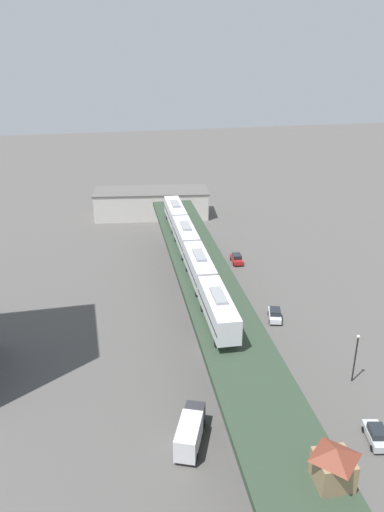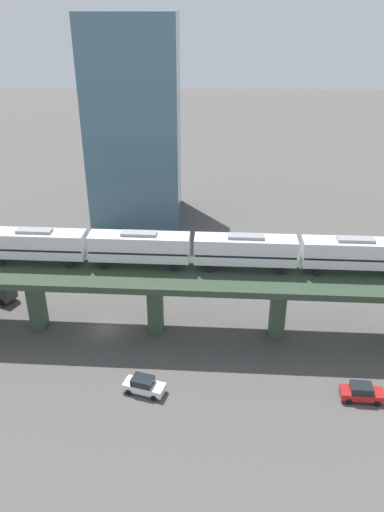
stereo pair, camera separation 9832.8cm
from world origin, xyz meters
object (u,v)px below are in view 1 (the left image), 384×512
object	(u,v)px
signal_hut	(334,464)
delivery_truck	(190,431)
street_lamp	(356,354)
warehouse_building	(152,203)
street_car_red	(237,259)
street_car_white	(275,314)
subway_train	(192,250)
street_car_silver	(376,435)

from	to	relation	value
signal_hut	delivery_truck	world-z (taller)	signal_hut
street_lamp	warehouse_building	world-z (taller)	street_lamp
signal_hut	street_car_red	size ratio (longest dim) A/B	0.75
street_car_white	street_lamp	world-z (taller)	street_lamp
subway_train	street_car_red	xyz separation A→B (m)	(13.14, 17.84, -10.18)
warehouse_building	signal_hut	bearing A→B (deg)	-89.69
street_car_red	street_lamp	xyz separation A→B (m)	(3.22, -39.86, 3.17)
street_car_red	street_car_silver	world-z (taller)	same
street_lamp	street_car_white	bearing A→B (deg)	103.24
street_car_white	street_car_silver	world-z (taller)	same
subway_train	street_car_red	bearing A→B (deg)	53.61
subway_train	delivery_truck	bearing A→B (deg)	-103.03
delivery_truck	warehouse_building	xyz separation A→B (m)	(7.51, 79.46, 1.65)
warehouse_building	street_car_red	bearing A→B (deg)	-69.96
signal_hut	street_car_silver	world-z (taller)	signal_hut
street_car_red	warehouse_building	world-z (taller)	warehouse_building
street_car_red	delivery_truck	xyz separation A→B (m)	(-19.68, -46.09, 0.82)
signal_hut	delivery_truck	distance (m)	19.24
street_lamp	warehouse_building	size ratio (longest dim) A/B	0.23
subway_train	street_car_white	size ratio (longest dim) A/B	10.53
signal_hut	street_car_red	distance (m)	63.12
subway_train	street_lamp	xyz separation A→B (m)	(16.37, -22.03, -7.01)
delivery_truck	street_car_silver	bearing A→B (deg)	-11.71
delivery_truck	street_car_white	bearing A→B (deg)	50.95
street_car_white	street_car_red	world-z (taller)	same
street_car_silver	street_lamp	size ratio (longest dim) A/B	0.68
subway_train	signal_hut	size ratio (longest dim) A/B	14.67
subway_train	street_lamp	world-z (taller)	subway_train
subway_train	signal_hut	bearing A→B (deg)	-88.04
street_car_white	street_lamp	bearing A→B (deg)	-76.76
subway_train	street_car_red	distance (m)	24.38
street_car_white	delivery_truck	bearing A→B (deg)	-129.05
street_car_white	street_car_red	distance (m)	22.81
signal_hut	delivery_truck	xyz separation A→B (m)	(-8.02, 15.22, -8.61)
street_lamp	street_car_red	bearing A→B (deg)	94.62
street_car_white	subway_train	bearing A→B (deg)	158.11
delivery_truck	street_lamp	distance (m)	23.85
signal_hut	street_lamp	bearing A→B (deg)	55.24
street_car_red	street_lamp	bearing A→B (deg)	-85.38
subway_train	street_car_silver	world-z (taller)	subway_train
street_car_red	street_car_white	bearing A→B (deg)	-91.99
subway_train	signal_hut	world-z (taller)	subway_train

